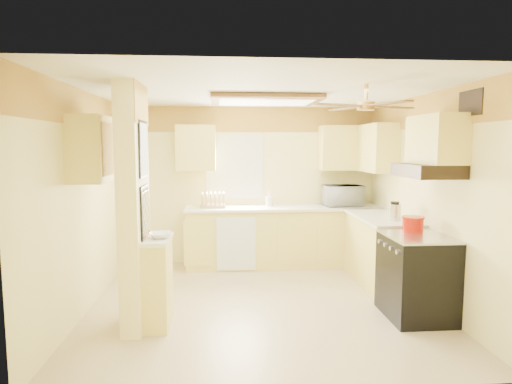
{
  "coord_description": "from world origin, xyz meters",
  "views": [
    {
      "loc": [
        -0.44,
        -4.96,
        1.88
      ],
      "look_at": [
        -0.03,
        0.35,
        1.31
      ],
      "focal_mm": 30.0,
      "sensor_mm": 36.0,
      "label": 1
    }
  ],
  "objects": [
    {
      "name": "floor",
      "position": [
        0.0,
        0.0,
        0.0
      ],
      "size": [
        4.0,
        4.0,
        0.0
      ],
      "primitive_type": "plane",
      "color": "beige",
      "rests_on": "ground"
    },
    {
      "name": "ceiling",
      "position": [
        0.0,
        0.0,
        2.5
      ],
      "size": [
        4.0,
        4.0,
        0.0
      ],
      "primitive_type": "plane",
      "rotation": [
        3.14,
        0.0,
        0.0
      ],
      "color": "white",
      "rests_on": "wall_back"
    },
    {
      "name": "wall_back",
      "position": [
        0.0,
        1.9,
        1.25
      ],
      "size": [
        4.0,
        0.0,
        4.0
      ],
      "primitive_type": "plane",
      "rotation": [
        1.57,
        0.0,
        0.0
      ],
      "color": "#FFF09B",
      "rests_on": "floor"
    },
    {
      "name": "wall_front",
      "position": [
        0.0,
        -1.9,
        1.25
      ],
      "size": [
        4.0,
        0.0,
        4.0
      ],
      "primitive_type": "plane",
      "rotation": [
        -1.57,
        0.0,
        0.0
      ],
      "color": "#FFF09B",
      "rests_on": "floor"
    },
    {
      "name": "wall_left",
      "position": [
        -2.0,
        0.0,
        1.25
      ],
      "size": [
        0.0,
        3.8,
        3.8
      ],
      "primitive_type": "plane",
      "rotation": [
        1.57,
        0.0,
        1.57
      ],
      "color": "#FFF09B",
      "rests_on": "floor"
    },
    {
      "name": "wall_right",
      "position": [
        2.0,
        0.0,
        1.25
      ],
      "size": [
        0.0,
        3.8,
        3.8
      ],
      "primitive_type": "plane",
      "rotation": [
        1.57,
        0.0,
        -1.57
      ],
      "color": "#FFF09B",
      "rests_on": "floor"
    },
    {
      "name": "wallpaper_border",
      "position": [
        0.0,
        1.88,
        2.3
      ],
      "size": [
        4.0,
        0.02,
        0.4
      ],
      "primitive_type": "cube",
      "color": "#FDCF4A",
      "rests_on": "wall_back"
    },
    {
      "name": "partition_column",
      "position": [
        -1.35,
        -0.55,
        1.25
      ],
      "size": [
        0.2,
        0.7,
        2.5
      ],
      "primitive_type": "cube",
      "color": "#FFF09B",
      "rests_on": "floor"
    },
    {
      "name": "partition_ledge",
      "position": [
        -1.13,
        -0.55,
        0.45
      ],
      "size": [
        0.25,
        0.55,
        0.9
      ],
      "primitive_type": "cube",
      "color": "#E3D164",
      "rests_on": "floor"
    },
    {
      "name": "ledge_top",
      "position": [
        -1.13,
        -0.55,
        0.92
      ],
      "size": [
        0.28,
        0.58,
        0.04
      ],
      "primitive_type": "cube",
      "color": "white",
      "rests_on": "partition_ledge"
    },
    {
      "name": "lower_cabinets_back",
      "position": [
        0.5,
        1.6,
        0.45
      ],
      "size": [
        3.0,
        0.6,
        0.9
      ],
      "primitive_type": "cube",
      "color": "#E3D164",
      "rests_on": "floor"
    },
    {
      "name": "lower_cabinets_right",
      "position": [
        1.7,
        0.6,
        0.45
      ],
      "size": [
        0.6,
        1.4,
        0.9
      ],
      "primitive_type": "cube",
      "color": "#E3D164",
      "rests_on": "floor"
    },
    {
      "name": "countertop_back",
      "position": [
        0.5,
        1.59,
        0.92
      ],
      "size": [
        3.04,
        0.64,
        0.04
      ],
      "primitive_type": "cube",
      "color": "white",
      "rests_on": "lower_cabinets_back"
    },
    {
      "name": "countertop_right",
      "position": [
        1.69,
        0.6,
        0.92
      ],
      "size": [
        0.64,
        1.44,
        0.04
      ],
      "primitive_type": "cube",
      "color": "white",
      "rests_on": "lower_cabinets_right"
    },
    {
      "name": "dishwasher_panel",
      "position": [
        -0.25,
        1.29,
        0.43
      ],
      "size": [
        0.58,
        0.02,
        0.8
      ],
      "primitive_type": "cube",
      "color": "white",
      "rests_on": "lower_cabinets_back"
    },
    {
      "name": "window",
      "position": [
        -0.25,
        1.89,
        1.55
      ],
      "size": [
        0.92,
        0.02,
        1.02
      ],
      "color": "white",
      "rests_on": "wall_back"
    },
    {
      "name": "upper_cab_back_left",
      "position": [
        -0.85,
        1.72,
        1.85
      ],
      "size": [
        0.6,
        0.35,
        0.7
      ],
      "primitive_type": "cube",
      "color": "#E3D164",
      "rests_on": "wall_back"
    },
    {
      "name": "upper_cab_back_right",
      "position": [
        1.55,
        1.72,
        1.85
      ],
      "size": [
        0.9,
        0.35,
        0.7
      ],
      "primitive_type": "cube",
      "color": "#E3D164",
      "rests_on": "wall_back"
    },
    {
      "name": "upper_cab_right",
      "position": [
        1.82,
        1.25,
        1.85
      ],
      "size": [
        0.35,
        1.0,
        0.7
      ],
      "primitive_type": "cube",
      "color": "#E3D164",
      "rests_on": "wall_right"
    },
    {
      "name": "upper_cab_left_wall",
      "position": [
        -1.82,
        -0.25,
        1.85
      ],
      "size": [
        0.35,
        0.75,
        0.7
      ],
      "primitive_type": "cube",
      "color": "#E3D164",
      "rests_on": "wall_left"
    },
    {
      "name": "upper_cab_over_stove",
      "position": [
        1.82,
        -0.55,
        1.95
      ],
      "size": [
        0.35,
        0.76,
        0.52
      ],
      "primitive_type": "cube",
      "color": "#E3D164",
      "rests_on": "wall_right"
    },
    {
      "name": "stove",
      "position": [
        1.67,
        -0.55,
        0.46
      ],
      "size": [
        0.68,
        0.77,
        0.92
      ],
      "color": "black",
      "rests_on": "floor"
    },
    {
      "name": "range_hood",
      "position": [
        1.74,
        -0.55,
        1.62
      ],
      "size": [
        0.5,
        0.76,
        0.14
      ],
      "primitive_type": "cube",
      "color": "black",
      "rests_on": "upper_cab_over_stove"
    },
    {
      "name": "poster_menu",
      "position": [
        -1.24,
        -0.55,
        1.85
      ],
      "size": [
        0.02,
        0.42,
        0.57
      ],
      "color": "black",
      "rests_on": "partition_column"
    },
    {
      "name": "poster_nashville",
      "position": [
        -1.24,
        -0.55,
        1.2
      ],
      "size": [
        0.02,
        0.42,
        0.57
      ],
      "color": "black",
      "rests_on": "partition_column"
    },
    {
      "name": "ceiling_light_panel",
      "position": [
        0.1,
        0.5,
        2.46
      ],
      "size": [
        1.35,
        0.95,
        0.06
      ],
      "color": "brown",
      "rests_on": "ceiling"
    },
    {
      "name": "ceiling_fan",
      "position": [
        1.0,
        -0.7,
        2.29
      ],
      "size": [
        1.15,
        1.15,
        0.26
      ],
      "color": "gold",
      "rests_on": "ceiling"
    },
    {
      "name": "vent_grate",
      "position": [
        1.98,
        -0.9,
        2.3
      ],
      "size": [
        0.02,
        0.4,
        0.25
      ],
      "primitive_type": "cube",
      "color": "black",
      "rests_on": "wall_right"
    },
    {
      "name": "microwave",
      "position": [
        1.45,
        1.61,
        1.1
      ],
      "size": [
        0.61,
        0.43,
        0.32
      ],
      "primitive_type": "imported",
      "rotation": [
        0.0,
        0.0,
        3.21
      ],
      "color": "white",
      "rests_on": "countertop_back"
    },
    {
      "name": "bowl",
      "position": [
        -1.08,
        -0.58,
        0.97
      ],
      "size": [
        0.27,
        0.27,
        0.06
      ],
      "primitive_type": "imported",
      "rotation": [
        0.0,
        0.0,
        0.17
      ],
      "color": "white",
      "rests_on": "ledge_top"
    },
    {
      "name": "dutch_oven",
      "position": [
        1.72,
        -0.3,
        1.0
      ],
      "size": [
        0.25,
        0.25,
        0.17
      ],
      "color": "#AD1104",
      "rests_on": "stove"
    },
    {
      "name": "kettle",
      "position": [
        1.73,
        0.25,
        1.05
      ],
      "size": [
        0.16,
        0.16,
        0.24
      ],
      "color": "silver",
      "rests_on": "countertop_right"
    },
    {
      "name": "dish_rack",
      "position": [
        -0.6,
        1.63,
        1.02
      ],
      "size": [
        0.39,
        0.29,
        0.22
      ],
      "color": "tan",
      "rests_on": "countertop_back"
    },
    {
      "name": "utensil_crock",
      "position": [
        0.29,
        1.69,
        1.02
      ],
      "size": [
        0.12,
        0.12,
        0.23
      ],
      "color": "white",
      "rests_on": "countertop_back"
    }
  ]
}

